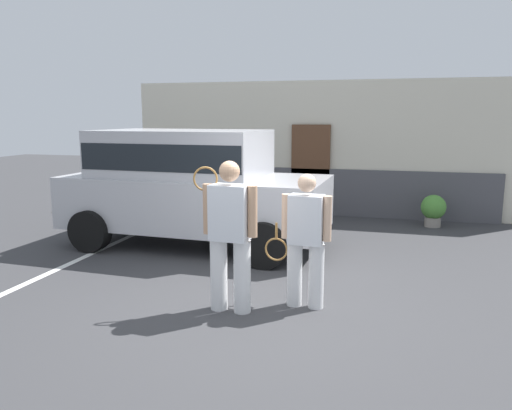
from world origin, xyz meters
The scene contains 7 objects.
ground_plane centered at (0.00, 0.00, 0.00)m, with size 40.00×40.00×0.00m, color #38383A.
parking_stripe_0 centered at (-3.28, 1.50, 0.00)m, with size 0.12×4.40×0.01m, color silver.
house_frontage centered at (0.00, 6.19, 1.45)m, with size 9.23×0.40×3.10m.
parked_suv centered at (-1.90, 2.63, 1.15)m, with size 4.67×2.30×2.05m.
tennis_player_man centered at (-0.24, -0.12, 0.94)m, with size 0.80×0.30×1.79m.
tennis_player_woman centered at (0.59, 0.25, 0.84)m, with size 0.86×0.27×1.63m.
potted_plant_by_porch centered at (2.43, 5.34, 0.37)m, with size 0.51×0.51×0.67m.
Camera 1 is at (1.54, -5.44, 2.29)m, focal length 34.73 mm.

